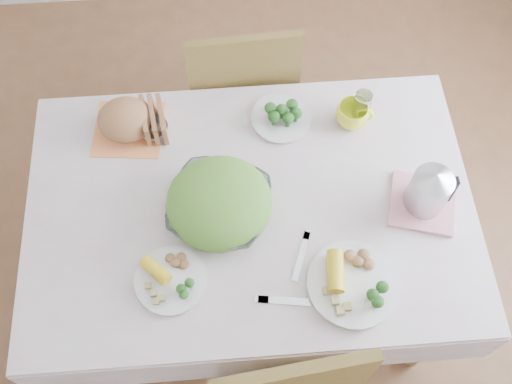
{
  "coord_description": "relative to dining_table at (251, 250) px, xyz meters",
  "views": [
    {
      "loc": [
        -0.05,
        -0.9,
        2.55
      ],
      "look_at": [
        0.02,
        0.02,
        0.82
      ],
      "focal_mm": 42.0,
      "sensor_mm": 36.0,
      "label": 1
    }
  ],
  "objects": [
    {
      "name": "salad_bowl",
      "position": [
        -0.1,
        -0.01,
        0.43
      ],
      "size": [
        0.41,
        0.41,
        0.08
      ],
      "primitive_type": "imported",
      "rotation": [
        0.0,
        0.0,
        -0.33
      ],
      "color": "white",
      "rests_on": "tablecloth"
    },
    {
      "name": "chair_far",
      "position": [
        0.01,
        0.74,
        0.09
      ],
      "size": [
        0.47,
        0.47,
        0.98
      ],
      "primitive_type": "cube",
      "rotation": [
        0.0,
        0.0,
        3.2
      ],
      "color": "brown",
      "rests_on": "floor"
    },
    {
      "name": "tablecloth",
      "position": [
        0.0,
        0.0,
        0.38
      ],
      "size": [
        1.5,
        1.0,
        0.01
      ],
      "primitive_type": "cube",
      "color": "silver",
      "rests_on": "dining_table"
    },
    {
      "name": "glass_tumbler",
      "position": [
        0.42,
        0.34,
        0.45
      ],
      "size": [
        0.06,
        0.06,
        0.12
      ],
      "primitive_type": "cylinder",
      "rotation": [
        0.0,
        0.0,
        -0.01
      ],
      "color": "white",
      "rests_on": "tablecloth"
    },
    {
      "name": "yellow_mug",
      "position": [
        0.38,
        0.31,
        0.43
      ],
      "size": [
        0.15,
        0.15,
        0.09
      ],
      "primitive_type": "imported",
      "rotation": [
        0.0,
        0.0,
        -0.34
      ],
      "color": "#EBF526",
      "rests_on": "tablecloth"
    },
    {
      "name": "dinner_plate_right",
      "position": [
        0.3,
        -0.3,
        0.4
      ],
      "size": [
        0.39,
        0.39,
        0.02
      ],
      "primitive_type": "cylinder",
      "rotation": [
        0.0,
        0.0,
        -0.46
      ],
      "color": "white",
      "rests_on": "tablecloth"
    },
    {
      "name": "fruit_bowl",
      "position": [
        -0.32,
        0.32,
        0.4
      ],
      "size": [
        0.12,
        0.12,
        0.03
      ],
      "primitive_type": "imported",
      "rotation": [
        0.0,
        0.0,
        -0.08
      ],
      "color": "white",
      "rests_on": "tablecloth"
    },
    {
      "name": "electric_kettle",
      "position": [
        0.57,
        -0.04,
        0.51
      ],
      "size": [
        0.13,
        0.13,
        0.18
      ],
      "primitive_type": "cylinder",
      "rotation": [
        0.0,
        0.0,
        0.02
      ],
      "color": "#B2B5BA",
      "rests_on": "pink_tray"
    },
    {
      "name": "fork_right",
      "position": [
        0.15,
        -0.19,
        0.39
      ],
      "size": [
        0.08,
        0.17,
        0.0
      ],
      "primitive_type": "cube",
      "rotation": [
        0.0,
        0.0,
        -0.35
      ],
      "color": "silver",
      "rests_on": "tablecloth"
    },
    {
      "name": "napkin",
      "position": [
        -0.41,
        0.34,
        0.39
      ],
      "size": [
        0.27,
        0.27,
        0.0
      ],
      "primitive_type": "cube",
      "rotation": [
        0.0,
        0.0,
        -0.11
      ],
      "color": "#FC8E4D",
      "rests_on": "tablecloth"
    },
    {
      "name": "broccoli_plate",
      "position": [
        0.14,
        0.34,
        0.4
      ],
      "size": [
        0.29,
        0.29,
        0.02
      ],
      "primitive_type": "cylinder",
      "rotation": [
        0.0,
        0.0,
        -0.41
      ],
      "color": "beige",
      "rests_on": "tablecloth"
    },
    {
      "name": "bread_loaf",
      "position": [
        -0.41,
        0.34,
        0.45
      ],
      "size": [
        0.21,
        0.2,
        0.12
      ],
      "primitive_type": "ellipsoid",
      "rotation": [
        0.0,
        0.0,
        -0.08
      ],
      "color": "#915E38",
      "rests_on": "napkin"
    },
    {
      "name": "pink_tray",
      "position": [
        0.57,
        -0.04,
        0.4
      ],
      "size": [
        0.26,
        0.26,
        0.02
      ],
      "primitive_type": "cube",
      "rotation": [
        0.0,
        0.0,
        -0.27
      ],
      "color": "pink",
      "rests_on": "tablecloth"
    },
    {
      "name": "dinner_plate_left",
      "position": [
        -0.27,
        -0.25,
        0.4
      ],
      "size": [
        0.3,
        0.3,
        0.02
      ],
      "primitive_type": "cylinder",
      "rotation": [
        0.0,
        0.0,
        0.43
      ],
      "color": "white",
      "rests_on": "tablecloth"
    },
    {
      "name": "knife",
      "position": [
        0.1,
        -0.34,
        0.39
      ],
      "size": [
        0.21,
        0.05,
        0.0
      ],
      "primitive_type": "cube",
      "rotation": [
        0.0,
        0.0,
        1.43
      ],
      "color": "silver",
      "rests_on": "tablecloth"
    },
    {
      "name": "dining_table",
      "position": [
        0.0,
        0.0,
        0.0
      ],
      "size": [
        1.4,
        0.9,
        0.75
      ],
      "primitive_type": "cube",
      "color": "brown",
      "rests_on": "floor"
    },
    {
      "name": "floor",
      "position": [
        0.0,
        0.0,
        -0.38
      ],
      "size": [
        3.6,
        3.6,
        0.0
      ],
      "primitive_type": "plane",
      "color": "brown",
      "rests_on": "ground"
    }
  ]
}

